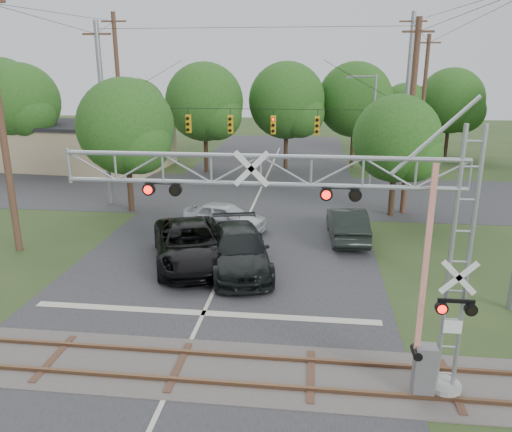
# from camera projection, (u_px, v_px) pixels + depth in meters

# --- Properties ---
(ground) EXTENTS (160.00, 160.00, 0.00)m
(ground) POSITION_uv_depth(u_px,v_px,m) (159.00, 411.00, 13.26)
(ground) COLOR #2A3E1C
(ground) RESTS_ON ground
(road_main) EXTENTS (14.00, 90.00, 0.02)m
(road_main) POSITION_uv_depth(u_px,v_px,m) (225.00, 267.00, 22.77)
(road_main) COLOR #2A2A2D
(road_main) RESTS_ON ground
(road_cross) EXTENTS (90.00, 12.00, 0.02)m
(road_cross) POSITION_uv_depth(u_px,v_px,m) (259.00, 193.00, 36.09)
(road_cross) COLOR #2A2A2D
(road_cross) RESTS_ON ground
(railroad_track) EXTENTS (90.00, 3.20, 0.17)m
(railroad_track) POSITION_uv_depth(u_px,v_px,m) (179.00, 367.00, 15.16)
(railroad_track) COLOR #47413D
(railroad_track) RESTS_ON ground
(crossing_gantry) EXTENTS (10.91, 0.96, 7.48)m
(crossing_gantry) POSITION_uv_depth(u_px,v_px,m) (335.00, 234.00, 12.99)
(crossing_gantry) COLOR gray
(crossing_gantry) RESTS_ON ground
(traffic_signal_span) EXTENTS (19.34, 0.36, 11.50)m
(traffic_signal_span) POSITION_uv_depth(u_px,v_px,m) (266.00, 120.00, 30.56)
(traffic_signal_span) COLOR gray
(traffic_signal_span) RESTS_ON ground
(pickup_black) EXTENTS (5.18, 7.45, 1.89)m
(pickup_black) POSITION_uv_depth(u_px,v_px,m) (190.00, 244.00, 23.01)
(pickup_black) COLOR black
(pickup_black) RESTS_ON ground
(car_dark) EXTENTS (3.97, 6.73, 1.83)m
(car_dark) POSITION_uv_depth(u_px,v_px,m) (239.00, 250.00, 22.34)
(car_dark) COLOR black
(car_dark) RESTS_ON ground
(sedan_silver) EXTENTS (5.04, 3.01, 1.61)m
(sedan_silver) POSITION_uv_depth(u_px,v_px,m) (225.00, 217.00, 27.68)
(sedan_silver) COLOR #BBBDC3
(sedan_silver) RESTS_ON ground
(suv_dark) EXTENTS (2.10, 5.30, 1.71)m
(suv_dark) POSITION_uv_depth(u_px,v_px,m) (347.00, 224.00, 26.27)
(suv_dark) COLOR black
(suv_dark) RESTS_ON ground
(commercial_building) EXTENTS (17.44, 9.89, 3.92)m
(commercial_building) POSITION_uv_depth(u_px,v_px,m) (75.00, 145.00, 45.32)
(commercial_building) COLOR tan
(commercial_building) RESTS_ON ground
(streetlight) EXTENTS (2.21, 0.23, 8.30)m
(streetlight) POSITION_uv_depth(u_px,v_px,m) (371.00, 125.00, 37.05)
(streetlight) COLOR gray
(streetlight) RESTS_ON ground
(utility_poles) EXTENTS (26.84, 27.66, 12.84)m
(utility_poles) POSITION_uv_depth(u_px,v_px,m) (293.00, 108.00, 32.28)
(utility_poles) COLOR #452B1F
(utility_poles) RESTS_ON ground
(treeline) EXTENTS (57.86, 27.54, 9.73)m
(treeline) POSITION_uv_depth(u_px,v_px,m) (257.00, 104.00, 42.70)
(treeline) COLOR #362518
(treeline) RESTS_ON ground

